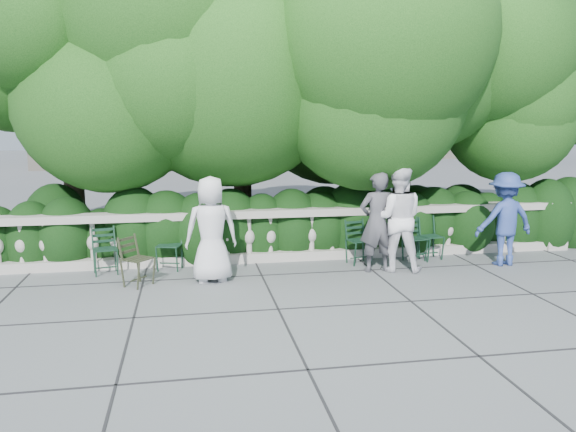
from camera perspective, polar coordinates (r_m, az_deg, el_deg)
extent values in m
plane|color=#595D62|center=(9.12, 1.12, -7.26)|extent=(90.00, 90.00, 0.00)
cube|color=#9E998E|center=(10.80, -0.75, -4.06)|extent=(12.00, 0.32, 0.18)
cube|color=#9E998E|center=(10.64, -0.76, 0.34)|extent=(12.00, 0.36, 0.14)
cube|color=#9E998E|center=(12.96, 25.34, -0.83)|extent=(0.44, 0.44, 1.00)
cylinder|color=#3F3023|center=(12.23, -20.92, 3.16)|extent=(0.40, 0.40, 2.80)
ellipsoid|color=#153D10|center=(11.78, -22.01, 13.99)|extent=(5.28, 5.28, 3.96)
cylinder|color=#3F3023|center=(12.65, -4.66, 5.32)|extent=(0.40, 0.40, 3.40)
ellipsoid|color=#153D10|center=(12.22, -4.59, 18.05)|extent=(6.24, 6.24, 4.68)
cylinder|color=#3F3023|center=(12.81, 11.50, 4.32)|extent=(0.40, 0.40, 3.00)
ellipsoid|color=#153D10|center=(12.39, 12.70, 15.31)|extent=(5.52, 5.52, 4.14)
cylinder|color=#3F3023|center=(14.63, 21.75, 3.68)|extent=(0.40, 0.40, 2.60)
ellipsoid|color=#153D10|center=(14.25, 23.16, 11.92)|extent=(4.80, 4.80, 3.60)
imported|color=silver|center=(9.34, -7.79, -1.35)|extent=(0.90, 0.62, 1.77)
imported|color=#46454B|center=(10.00, 9.00, -0.60)|extent=(0.70, 0.50, 1.78)
imported|color=white|center=(10.12, 11.04, -0.21)|extent=(1.09, 0.96, 1.90)
imported|color=#2E448A|center=(11.08, 21.15, -0.28)|extent=(1.15, 0.69, 1.73)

